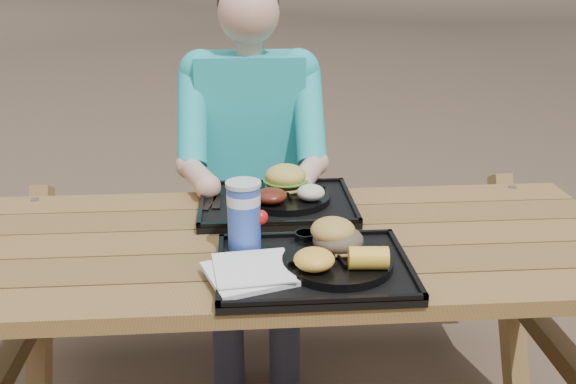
{
  "coord_description": "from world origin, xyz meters",
  "views": [
    {
      "loc": [
        -0.12,
        -1.54,
        1.45
      ],
      "look_at": [
        0.0,
        0.0,
        0.88
      ],
      "focal_mm": 40.0,
      "sensor_mm": 36.0,
      "label": 1
    }
  ],
  "objects": [
    {
      "name": "picnic_table",
      "position": [
        0.0,
        0.0,
        0.38
      ],
      "size": [
        1.8,
        1.49,
        0.75
      ],
      "primitive_type": null,
      "color": "#999999",
      "rests_on": "ground"
    },
    {
      "name": "tray_near",
      "position": [
        0.05,
        -0.2,
        0.76
      ],
      "size": [
        0.45,
        0.35,
        0.02
      ],
      "primitive_type": "cube",
      "color": "black",
      "rests_on": "picnic_table"
    },
    {
      "name": "tray_far",
      "position": [
        -0.02,
        0.21,
        0.76
      ],
      "size": [
        0.45,
        0.35,
        0.02
      ],
      "primitive_type": "cube",
      "color": "black",
      "rests_on": "picnic_table"
    },
    {
      "name": "plate_near",
      "position": [
        0.1,
        -0.21,
        0.78
      ],
      "size": [
        0.26,
        0.26,
        0.02
      ],
      "primitive_type": "cylinder",
      "color": "black",
      "rests_on": "tray_near"
    },
    {
      "name": "plate_far",
      "position": [
        0.01,
        0.22,
        0.78
      ],
      "size": [
        0.26,
        0.26,
        0.02
      ],
      "primitive_type": "cylinder",
      "color": "black",
      "rests_on": "tray_far"
    },
    {
      "name": "napkin_stack",
      "position": [
        -0.11,
        -0.24,
        0.78
      ],
      "size": [
        0.23,
        0.23,
        0.02
      ],
      "primitive_type": "cube",
      "rotation": [
        0.0,
        0.0,
        0.32
      ],
      "color": "white",
      "rests_on": "tray_near"
    },
    {
      "name": "soda_cup",
      "position": [
        -0.11,
        -0.1,
        0.85
      ],
      "size": [
        0.08,
        0.08,
        0.16
      ],
      "primitive_type": "cylinder",
      "color": "#163BA7",
      "rests_on": "tray_near"
    },
    {
      "name": "condiment_bbq",
      "position": [
        0.04,
        -0.09,
        0.79
      ],
      "size": [
        0.06,
        0.06,
        0.03
      ],
      "primitive_type": "cylinder",
      "color": "#330C05",
      "rests_on": "tray_near"
    },
    {
      "name": "condiment_mustard",
      "position": [
        0.1,
        -0.08,
        0.78
      ],
      "size": [
        0.05,
        0.05,
        0.03
      ],
      "primitive_type": "cylinder",
      "color": "gold",
      "rests_on": "tray_near"
    },
    {
      "name": "sandwich",
      "position": [
        0.11,
        -0.16,
        0.85
      ],
      "size": [
        0.11,
        0.11,
        0.12
      ],
      "primitive_type": null,
      "color": "#B98E41",
      "rests_on": "plate_near"
    },
    {
      "name": "mac_cheese",
      "position": [
        0.04,
        -0.26,
        0.81
      ],
      "size": [
        0.09,
        0.09,
        0.05
      ],
      "primitive_type": "ellipsoid",
      "color": "yellow",
      "rests_on": "plate_near"
    },
    {
      "name": "corn_cob",
      "position": [
        0.16,
        -0.27,
        0.82
      ],
      "size": [
        0.09,
        0.09,
        0.05
      ],
      "primitive_type": null,
      "rotation": [
        0.0,
        0.0,
        -0.07
      ],
      "color": "yellow",
      "rests_on": "plate_near"
    },
    {
      "name": "cutlery_far",
      "position": [
        -0.19,
        0.23,
        0.77
      ],
      "size": [
        0.03,
        0.14,
        0.01
      ],
      "primitive_type": "cube",
      "rotation": [
        0.0,
        0.0,
        -0.03
      ],
      "color": "black",
      "rests_on": "tray_far"
    },
    {
      "name": "burger",
      "position": [
        0.01,
        0.28,
        0.85
      ],
      "size": [
        0.13,
        0.13,
        0.11
      ],
      "primitive_type": null,
      "color": "gold",
      "rests_on": "plate_far"
    },
    {
      "name": "baked_beans",
      "position": [
        -0.04,
        0.16,
        0.81
      ],
      "size": [
        0.09,
        0.09,
        0.04
      ],
      "primitive_type": "ellipsoid",
      "color": "#561E11",
      "rests_on": "plate_far"
    },
    {
      "name": "potato_salad",
      "position": [
        0.08,
        0.17,
        0.81
      ],
      "size": [
        0.08,
        0.08,
        0.04
      ],
      "primitive_type": "ellipsoid",
      "color": "beige",
      "rests_on": "plate_far"
    },
    {
      "name": "diner",
      "position": [
        -0.08,
        0.71,
        0.64
      ],
      "size": [
        0.48,
        0.84,
        1.28
      ],
      "primitive_type": null,
      "color": "#1CC9C8",
      "rests_on": "ground"
    }
  ]
}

